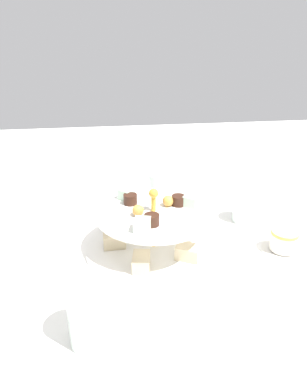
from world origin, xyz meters
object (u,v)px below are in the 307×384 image
object	(u,v)px
butter_knife_left	(21,235)
water_glass_mid_back	(158,188)
water_glass_short_left	(246,208)
tiered_serving_stand	(154,232)
teacup_with_saucer	(283,242)
butter_knife_right	(289,330)
water_glass_tall_right	(90,311)

from	to	relation	value
butter_knife_left	water_glass_mid_back	world-z (taller)	water_glass_mid_back
water_glass_short_left	tiered_serving_stand	bearing A→B (deg)	111.44
water_glass_short_left	teacup_with_saucer	world-z (taller)	water_glass_short_left
butter_knife_left	water_glass_mid_back	distance (m)	0.38
water_glass_mid_back	teacup_with_saucer	bearing A→B (deg)	-140.85
water_glass_short_left	water_glass_mid_back	world-z (taller)	water_glass_mid_back
butter_knife_right	butter_knife_left	bearing A→B (deg)	107.40
water_glass_tall_right	butter_knife_left	world-z (taller)	water_glass_tall_right
butter_knife_right	teacup_with_saucer	bearing A→B (deg)	30.07
tiered_serving_stand	water_glass_tall_right	world-z (taller)	tiered_serving_stand
tiered_serving_stand	water_glass_short_left	size ratio (longest dim) A/B	4.09
water_glass_mid_back	butter_knife_left	bearing A→B (deg)	111.24
water_glass_short_left	water_glass_mid_back	distance (m)	0.25
tiered_serving_stand	teacup_with_saucer	world-z (taller)	tiered_serving_stand
tiered_serving_stand	butter_knife_right	distance (m)	0.32
tiered_serving_stand	water_glass_short_left	world-z (taller)	tiered_serving_stand
tiered_serving_stand	water_glass_tall_right	distance (m)	0.27
water_glass_tall_right	water_glass_short_left	world-z (taller)	water_glass_tall_right
teacup_with_saucer	water_glass_tall_right	bearing A→B (deg)	115.03
tiered_serving_stand	water_glass_mid_back	size ratio (longest dim) A/B	3.44
tiered_serving_stand	butter_knife_left	world-z (taller)	tiered_serving_stand
tiered_serving_stand	teacup_with_saucer	distance (m)	0.28
teacup_with_saucer	butter_knife_right	world-z (taller)	teacup_with_saucer
butter_knife_left	teacup_with_saucer	bearing A→B (deg)	92.90
teacup_with_saucer	butter_knife_left	bearing A→B (deg)	75.65
butter_knife_right	water_glass_mid_back	world-z (taller)	water_glass_mid_back
water_glass_short_left	teacup_with_saucer	size ratio (longest dim) A/B	0.80
water_glass_tall_right	teacup_with_saucer	distance (m)	0.45
tiered_serving_stand	water_glass_tall_right	bearing A→B (deg)	151.59
butter_knife_left	butter_knife_right	size ratio (longest dim) A/B	1.00
teacup_with_saucer	butter_knife_left	xyz separation A→B (m)	(0.15, 0.58, -0.02)
water_glass_short_left	teacup_with_saucer	distance (m)	0.15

